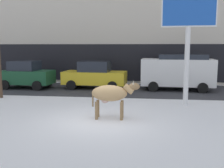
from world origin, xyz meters
TOP-DOWN VIEW (x-y plane):
  - ground_plane at (0.00, 0.00)m, footprint 120.00×120.00m
  - road_strip at (0.00, 7.51)m, footprint 60.00×5.60m
  - building_facade at (0.00, 13.69)m, footprint 44.00×6.10m
  - cow_tan at (0.38, 0.45)m, footprint 1.90×0.65m
  - billboard at (3.65, 3.36)m, footprint 2.53×0.36m
  - car_darkgreen_hatchback at (-6.36, 7.41)m, footprint 3.59×2.08m
  - car_yellow_sedan at (-1.72, 7.85)m, footprint 4.29×2.16m
  - car_white_van at (3.76, 7.96)m, footprint 4.70×2.32m
  - pedestrian_near_billboard at (3.28, 10.31)m, footprint 0.36×0.24m
  - pedestrian_by_cars at (3.72, 10.31)m, footprint 0.36×0.24m

SIDE VIEW (x-z plane):
  - ground_plane at x=0.00m, z-range 0.00..0.00m
  - road_strip at x=0.00m, z-range 0.00..0.01m
  - pedestrian_near_billboard at x=3.28m, z-range 0.01..1.74m
  - pedestrian_by_cars at x=3.72m, z-range 0.01..1.74m
  - car_yellow_sedan at x=-1.72m, z-range -0.01..1.83m
  - car_darkgreen_hatchback at x=-6.36m, z-range 0.00..1.86m
  - cow_tan at x=0.38m, z-range 0.22..1.76m
  - car_white_van at x=3.76m, z-range 0.08..2.40m
  - billboard at x=3.65m, z-range 1.53..7.09m
  - building_facade at x=0.00m, z-range -0.02..12.98m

